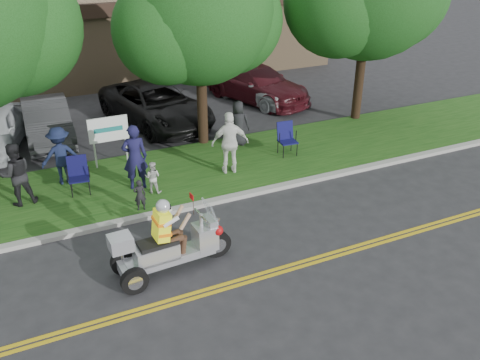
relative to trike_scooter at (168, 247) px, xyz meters
name	(u,v)px	position (x,y,z in m)	size (l,w,h in m)	color
ground	(292,253)	(2.90, -0.58, -0.65)	(120.00, 120.00, 0.00)	#28282B
centerline_near	(304,266)	(2.90, -1.16, -0.65)	(60.00, 0.10, 0.01)	gold
centerline_far	(300,262)	(2.90, -1.00, -0.65)	(60.00, 0.10, 0.01)	gold
curb	(239,196)	(2.90, 2.47, -0.59)	(60.00, 0.25, 0.12)	#A8A89E
grass_verge	(211,167)	(2.90, 4.62, -0.60)	(60.00, 4.00, 0.10)	#174612
commercial_building	(150,29)	(4.90, 18.40, 1.36)	(18.00, 8.20, 4.00)	#9E7F5B
tree_mid	(200,17)	(3.46, 6.66, 3.78)	(5.88, 4.80, 7.05)	#332114
business_sign	(109,132)	(0.00, 6.02, 0.60)	(1.25, 0.06, 1.75)	silver
trike_scooter	(168,247)	(0.00, 0.00, 0.00)	(2.86, 0.98, 1.87)	black
lawn_chair_a	(78,172)	(-1.22, 4.63, 0.06)	(0.63, 0.65, 1.08)	black
lawn_chair_b	(286,136)	(5.59, 4.50, 0.07)	(0.62, 0.64, 1.09)	black
spectator_adult_left	(135,157)	(0.35, 4.14, 0.44)	(0.72, 0.47, 1.98)	#181740
spectator_adult_mid	(16,174)	(-2.85, 4.57, 0.36)	(0.88, 0.69, 1.82)	black
spectator_adult_right	(230,143)	(3.28, 3.96, 0.44)	(1.16, 0.48, 1.98)	white
spectator_chair_a	(61,156)	(-1.57, 5.40, 0.34)	(1.15, 0.66, 1.78)	#161E3E
spectator_chair_b	(238,123)	(4.43, 5.86, 0.25)	(0.78, 0.51, 1.60)	black
child_left	(140,195)	(0.10, 2.82, -0.10)	(0.33, 0.22, 0.91)	black
child_right	(153,177)	(0.70, 3.66, -0.07)	(0.47, 0.36, 0.96)	silver
parked_car_left	(47,121)	(-1.56, 9.41, 0.08)	(1.55, 4.44, 1.46)	#333335
parked_car_mid	(156,105)	(2.50, 9.40, 0.13)	(2.60, 5.64, 1.57)	black
parked_car_right	(257,83)	(7.40, 10.39, 0.12)	(2.17, 5.33, 1.55)	#461017
parked_car_far_right	(256,85)	(7.34, 10.25, 0.11)	(1.80, 4.47, 1.52)	#B8BBBF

